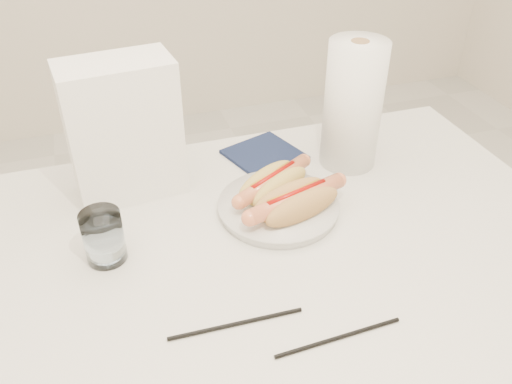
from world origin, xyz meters
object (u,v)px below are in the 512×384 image
object	(u,v)px
plate	(278,208)
table	(252,283)
water_glass	(103,237)
hotdog_right	(296,202)
napkin_box	(123,130)
hotdog_left	(273,184)
paper_towel_roll	(353,105)

from	to	relation	value
plate	table	bearing A→B (deg)	-129.13
plate	water_glass	xyz separation A→B (m)	(-0.31, -0.03, 0.04)
plate	hotdog_right	xyz separation A→B (m)	(0.02, -0.04, 0.03)
hotdog_right	napkin_box	bearing A→B (deg)	127.60
water_glass	hotdog_left	bearing A→B (deg)	11.46
table	hotdog_left	distance (m)	0.19
table	water_glass	bearing A→B (deg)	162.07
table	water_glass	distance (m)	0.26
table	plate	xyz separation A→B (m)	(0.08, 0.10, 0.07)
hotdog_right	water_glass	world-z (taller)	water_glass
hotdog_left	napkin_box	bearing A→B (deg)	123.59
table	hotdog_left	xyz separation A→B (m)	(0.09, 0.14, 0.10)
hotdog_left	napkin_box	distance (m)	0.29
plate	water_glass	world-z (taller)	water_glass
hotdog_left	hotdog_right	bearing A→B (deg)	-104.95
hotdog_left	paper_towel_roll	size ratio (longest dim) A/B	0.66
water_glass	paper_towel_roll	xyz separation A→B (m)	(0.51, 0.15, 0.08)
napkin_box	paper_towel_roll	world-z (taller)	napkin_box
table	paper_towel_roll	bearing A→B (deg)	38.56
plate	hotdog_left	xyz separation A→B (m)	(0.00, 0.03, 0.03)
table	hotdog_right	distance (m)	0.16
hotdog_right	water_glass	distance (m)	0.33
hotdog_left	water_glass	xyz separation A→B (m)	(-0.31, -0.06, 0.00)
table	water_glass	xyz separation A→B (m)	(-0.23, 0.07, 0.11)
hotdog_right	napkin_box	world-z (taller)	napkin_box
hotdog_left	paper_towel_roll	world-z (taller)	paper_towel_roll
water_glass	paper_towel_roll	size ratio (longest dim) A/B	0.35
water_glass	hotdog_right	bearing A→B (deg)	-0.97
plate	hotdog_left	world-z (taller)	hotdog_left
hotdog_right	napkin_box	distance (m)	0.34
hotdog_left	hotdog_right	xyz separation A→B (m)	(0.02, -0.07, 0.00)
plate	water_glass	bearing A→B (deg)	-174.53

